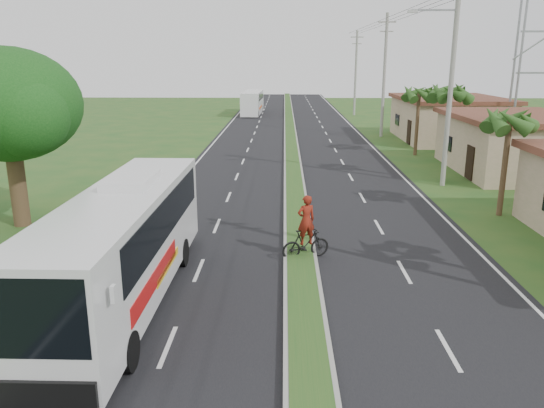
{
  "coord_description": "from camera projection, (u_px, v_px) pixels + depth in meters",
  "views": [
    {
      "loc": [
        -0.61,
        -11.83,
        6.98
      ],
      "look_at": [
        -1.04,
        7.13,
        1.8
      ],
      "focal_mm": 35.0,
      "sensor_mm": 36.0,
      "label": 1
    }
  ],
  "objects": [
    {
      "name": "ground",
      "position": [
        307.0,
        349.0,
        13.23
      ],
      "size": [
        180.0,
        180.0,
        0.0
      ],
      "primitive_type": "plane",
      "color": "#24521E",
      "rests_on": "ground"
    },
    {
      "name": "road_asphalt",
      "position": [
        294.0,
        177.0,
        32.52
      ],
      "size": [
        14.0,
        160.0,
        0.02
      ],
      "primitive_type": "cube",
      "color": "black",
      "rests_on": "ground"
    },
    {
      "name": "median_strip",
      "position": [
        294.0,
        176.0,
        32.49
      ],
      "size": [
        1.2,
        160.0,
        0.18
      ],
      "color": "gray",
      "rests_on": "ground"
    },
    {
      "name": "lane_edge_left",
      "position": [
        185.0,
        177.0,
        32.67
      ],
      "size": [
        0.12,
        160.0,
        0.01
      ],
      "primitive_type": "cube",
      "color": "silver",
      "rests_on": "ground"
    },
    {
      "name": "lane_edge_right",
      "position": [
        403.0,
        178.0,
        32.37
      ],
      "size": [
        0.12,
        160.0,
        0.01
      ],
      "primitive_type": "cube",
      "color": "silver",
      "rests_on": "ground"
    },
    {
      "name": "shop_mid",
      "position": [
        514.0,
        143.0,
        33.65
      ],
      "size": [
        7.6,
        10.6,
        3.67
      ],
      "color": "tan",
      "rests_on": "ground"
    },
    {
      "name": "shop_far",
      "position": [
        448.0,
        118.0,
        47.14
      ],
      "size": [
        8.6,
        11.6,
        3.82
      ],
      "color": "tan",
      "rests_on": "ground"
    },
    {
      "name": "palm_verge_b",
      "position": [
        510.0,
        121.0,
        23.45
      ],
      "size": [
        2.4,
        2.4,
        5.05
      ],
      "color": "#473321",
      "rests_on": "ground"
    },
    {
      "name": "palm_verge_c",
      "position": [
        450.0,
        93.0,
        30.01
      ],
      "size": [
        2.4,
        2.4,
        5.85
      ],
      "color": "#473321",
      "rests_on": "ground"
    },
    {
      "name": "palm_verge_d",
      "position": [
        419.0,
        94.0,
        38.83
      ],
      "size": [
        2.4,
        2.4,
        5.25
      ],
      "color": "#473321",
      "rests_on": "ground"
    },
    {
      "name": "shade_tree",
      "position": [
        5.0,
        109.0,
        21.83
      ],
      "size": [
        6.3,
        6.0,
        7.54
      ],
      "color": "#473321",
      "rests_on": "ground"
    },
    {
      "name": "utility_pole_b",
      "position": [
        451.0,
        73.0,
        28.76
      ],
      "size": [
        3.2,
        0.28,
        12.0
      ],
      "color": "gray",
      "rests_on": "ground"
    },
    {
      "name": "utility_pole_c",
      "position": [
        384.0,
        74.0,
        48.2
      ],
      "size": [
        1.6,
        0.28,
        11.0
      ],
      "color": "gray",
      "rests_on": "ground"
    },
    {
      "name": "utility_pole_d",
      "position": [
        356.0,
        72.0,
        67.55
      ],
      "size": [
        1.6,
        0.28,
        10.5
      ],
      "color": "gray",
      "rests_on": "ground"
    },
    {
      "name": "coach_bus_main",
      "position": [
        124.0,
        239.0,
        15.28
      ],
      "size": [
        2.44,
        11.16,
        3.6
      ],
      "rotation": [
        0.0,
        0.0,
        -0.01
      ],
      "color": "silver",
      "rests_on": "ground"
    },
    {
      "name": "coach_bus_far",
      "position": [
        253.0,
        101.0,
        69.48
      ],
      "size": [
        2.49,
        10.26,
        2.97
      ],
      "rotation": [
        0.0,
        0.0,
        -0.03
      ],
      "color": "white",
      "rests_on": "ground"
    },
    {
      "name": "motorcyclist",
      "position": [
        306.0,
        236.0,
        19.01
      ],
      "size": [
        1.87,
        1.14,
        2.37
      ],
      "rotation": [
        0.0,
        0.0,
        0.37
      ],
      "color": "black",
      "rests_on": "ground"
    }
  ]
}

